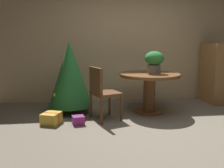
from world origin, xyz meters
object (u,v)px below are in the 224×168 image
(flower_vase, at_px, (154,61))
(gift_box_purple, at_px, (78,120))
(holiday_tree, at_px, (70,74))
(wooden_cabinet, at_px, (216,73))
(round_dining_table, at_px, (149,84))
(gift_box_gold, at_px, (51,118))
(wooden_chair_left_near, at_px, (102,90))

(flower_vase, xyz_separation_m, gift_box_purple, (-1.41, -0.51, -0.92))
(holiday_tree, bearing_deg, wooden_cabinet, 7.60)
(wooden_cabinet, bearing_deg, holiday_tree, -172.40)
(round_dining_table, bearing_deg, gift_box_purple, -157.52)
(flower_vase, xyz_separation_m, wooden_cabinet, (1.63, 0.67, -0.34))
(round_dining_table, relative_size, gift_box_gold, 2.96)
(round_dining_table, height_order, gift_box_purple, round_dining_table)
(holiday_tree, bearing_deg, round_dining_table, -7.71)
(round_dining_table, bearing_deg, wooden_chair_left_near, -160.00)
(wooden_chair_left_near, relative_size, gift_box_purple, 4.26)
(gift_box_purple, height_order, wooden_cabinet, wooden_cabinet)
(gift_box_gold, bearing_deg, round_dining_table, 14.40)
(flower_vase, distance_m, wooden_cabinet, 1.79)
(round_dining_table, height_order, wooden_chair_left_near, wooden_chair_left_near)
(flower_vase, height_order, holiday_tree, holiday_tree)
(wooden_chair_left_near, xyz_separation_m, wooden_cabinet, (2.63, 0.96, 0.13))
(wooden_chair_left_near, bearing_deg, gift_box_gold, -172.11)
(round_dining_table, xyz_separation_m, wooden_chair_left_near, (-0.94, -0.34, -0.02))
(gift_box_gold, distance_m, wooden_cabinet, 3.69)
(gift_box_gold, bearing_deg, wooden_cabinet, 17.28)
(flower_vase, height_order, gift_box_gold, flower_vase)
(round_dining_table, distance_m, gift_box_gold, 1.90)
(gift_box_purple, distance_m, gift_box_gold, 0.45)
(flower_vase, bearing_deg, gift_box_purple, -160.13)
(gift_box_purple, xyz_separation_m, gift_box_gold, (-0.44, 0.10, 0.02))
(flower_vase, distance_m, gift_box_purple, 1.76)
(holiday_tree, xyz_separation_m, gift_box_purple, (0.14, -0.76, -0.67))
(gift_box_gold, bearing_deg, gift_box_purple, -12.66)
(round_dining_table, relative_size, gift_box_purple, 5.22)
(round_dining_table, bearing_deg, flower_vase, -34.96)
(flower_vase, height_order, gift_box_purple, flower_vase)
(holiday_tree, relative_size, gift_box_gold, 3.57)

